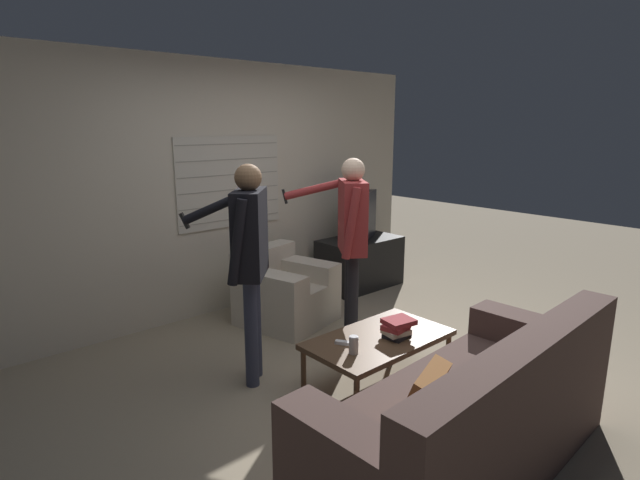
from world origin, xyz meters
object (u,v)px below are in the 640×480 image
(coffee_table, at_px, (379,341))
(person_right_standing, at_px, (351,228))
(tv, at_px, (360,216))
(book_stack, at_px, (397,328))
(person_left_standing, at_px, (249,247))
(spare_remote, at_px, (344,343))
(soda_can, at_px, (354,345))
(armchair_beige, at_px, (284,292))
(couch_blue, at_px, (471,419))

(coffee_table, height_order, person_right_standing, person_right_standing)
(tv, height_order, person_right_standing, person_right_standing)
(coffee_table, relative_size, person_right_standing, 0.67)
(book_stack, bearing_deg, person_left_standing, 135.09)
(book_stack, bearing_deg, spare_remote, 155.93)
(person_left_standing, bearing_deg, soda_can, -111.84)
(book_stack, bearing_deg, armchair_beige, 85.13)
(couch_blue, distance_m, soda_can, 0.94)
(armchair_beige, distance_m, soda_can, 1.64)
(tv, relative_size, person_left_standing, 0.42)
(tv, xyz_separation_m, person_left_standing, (-2.27, -1.06, 0.18))
(armchair_beige, bearing_deg, book_stack, 71.09)
(person_left_standing, bearing_deg, coffee_table, -91.45)
(couch_blue, xyz_separation_m, person_right_standing, (0.74, 1.70, 0.72))
(soda_can, bearing_deg, tv, 43.17)
(soda_can, bearing_deg, book_stack, -3.28)
(tv, xyz_separation_m, book_stack, (-1.50, -1.83, -0.42))
(person_right_standing, height_order, spare_remote, person_right_standing)
(soda_can, distance_m, spare_remote, 0.16)
(person_left_standing, distance_m, book_stack, 1.24)
(armchair_beige, height_order, soda_can, armchair_beige)
(couch_blue, height_order, armchair_beige, couch_blue)
(spare_remote, bearing_deg, couch_blue, -125.55)
(person_right_standing, bearing_deg, soda_can, 173.26)
(tv, distance_m, person_right_standing, 1.60)
(couch_blue, xyz_separation_m, armchair_beige, (0.58, 2.46, -0.02))
(armchair_beige, bearing_deg, spare_remote, 55.66)
(tv, xyz_separation_m, spare_remote, (-1.88, -1.66, -0.48))
(couch_blue, bearing_deg, person_left_standing, 98.72)
(person_right_standing, xyz_separation_m, book_stack, (-0.30, -0.79, -0.59))
(armchair_beige, relative_size, book_stack, 3.85)
(person_right_standing, bearing_deg, coffee_table, -172.43)
(person_left_standing, xyz_separation_m, spare_remote, (0.39, -0.60, -0.66))
(armchair_beige, height_order, coffee_table, armchair_beige)
(tv, bearing_deg, book_stack, 22.41)
(couch_blue, height_order, person_right_standing, person_right_standing)
(person_right_standing, bearing_deg, tv, -12.36)
(couch_blue, distance_m, tv, 3.40)
(book_stack, xyz_separation_m, spare_remote, (-0.38, 0.17, -0.06))
(person_left_standing, bearing_deg, armchair_beige, -5.43)
(coffee_table, distance_m, tv, 2.41)
(armchair_beige, relative_size, coffee_table, 0.86)
(couch_blue, bearing_deg, book_stack, 61.59)
(person_left_standing, distance_m, soda_can, 1.02)
(armchair_beige, xyz_separation_m, spare_remote, (-0.51, -1.39, 0.09))
(person_left_standing, bearing_deg, person_right_standing, -45.25)
(coffee_table, distance_m, person_left_standing, 1.19)
(coffee_table, xyz_separation_m, book_stack, (0.09, -0.09, 0.11))
(couch_blue, relative_size, book_stack, 8.44)
(book_stack, height_order, soda_can, book_stack)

